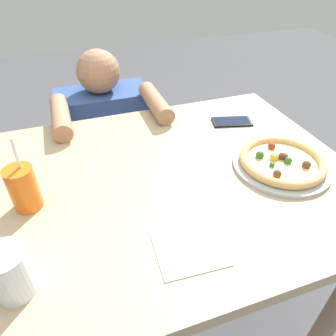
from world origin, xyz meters
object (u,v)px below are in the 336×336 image
pizza_near (282,162)px  cell_phone (232,122)px  drink_cup_colored (24,187)px  diner_seated (110,155)px  water_cup_clear (10,272)px

pizza_near → cell_phone: 0.31m
pizza_near → drink_cup_colored: (-0.75, 0.08, 0.04)m
pizza_near → drink_cup_colored: drink_cup_colored is taller
drink_cup_colored → diner_seated: size_ratio=0.23×
drink_cup_colored → diner_seated: (0.30, 0.65, -0.40)m
drink_cup_colored → diner_seated: bearing=65.0°
diner_seated → drink_cup_colored: bearing=-115.0°
water_cup_clear → cell_phone: bearing=32.3°
pizza_near → drink_cup_colored: size_ratio=1.37×
diner_seated → water_cup_clear: bearing=-109.8°
pizza_near → water_cup_clear: size_ratio=2.68×
cell_phone → diner_seated: diner_seated is taller
drink_cup_colored → cell_phone: bearing=17.1°
drink_cup_colored → water_cup_clear: size_ratio=1.95×
pizza_near → water_cup_clear: bearing=-167.1°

